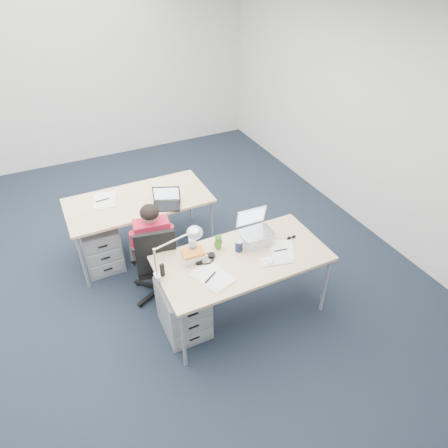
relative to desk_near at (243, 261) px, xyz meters
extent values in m
plane|color=black|center=(-0.81, 0.73, -0.68)|extent=(7.00, 7.00, 0.00)
cube|color=beige|center=(-0.81, 4.23, 0.72)|extent=(6.00, 0.02, 2.80)
cube|color=beige|center=(2.19, 0.73, 0.72)|extent=(0.02, 7.00, 2.80)
cube|color=tan|center=(0.00, 0.00, 0.03)|extent=(1.60, 0.80, 0.03)
cylinder|color=#B7BABC|center=(-0.75, -0.35, -0.33)|extent=(0.04, 0.04, 0.70)
cylinder|color=#B7BABC|center=(0.75, -0.35, -0.33)|extent=(0.04, 0.04, 0.70)
cylinder|color=#B7BABC|center=(-0.75, 0.35, -0.33)|extent=(0.04, 0.04, 0.70)
cylinder|color=#B7BABC|center=(0.75, 0.35, -0.33)|extent=(0.04, 0.04, 0.70)
cube|color=tan|center=(-0.60, 1.40, 0.03)|extent=(1.60, 0.80, 0.03)
cylinder|color=#B7BABC|center=(-1.35, 1.05, -0.33)|extent=(0.04, 0.04, 0.70)
cylinder|color=#B7BABC|center=(0.15, 1.05, -0.33)|extent=(0.04, 0.04, 0.70)
cylinder|color=#B7BABC|center=(-1.35, 1.75, -0.33)|extent=(0.04, 0.04, 0.70)
cylinder|color=#B7BABC|center=(0.15, 1.75, -0.33)|extent=(0.04, 0.04, 0.70)
cylinder|color=black|center=(-0.66, 0.63, -0.45)|extent=(0.04, 0.04, 0.37)
cube|color=black|center=(-0.66, 0.63, -0.26)|extent=(0.47, 0.47, 0.06)
cube|color=black|center=(-0.70, 0.43, 0.03)|extent=(0.39, 0.12, 0.46)
cube|color=#B41934|center=(-0.67, 0.64, 0.02)|extent=(0.36, 0.22, 0.47)
sphere|color=tan|center=(-0.67, 0.64, 0.34)|extent=(0.18, 0.18, 0.18)
cube|color=#A2A4A7|center=(-0.60, 0.05, -0.41)|extent=(0.40, 0.50, 0.55)
cube|color=#A2A4A7|center=(-1.11, 1.36, -0.41)|extent=(0.40, 0.50, 0.55)
cube|color=white|center=(0.25, -0.19, 0.05)|extent=(0.31, 0.19, 0.01)
ellipsoid|color=white|center=(0.19, -0.18, 0.06)|extent=(0.07, 0.11, 0.04)
cylinder|color=#152244|center=(0.01, 0.10, 0.10)|extent=(0.09, 0.09, 0.12)
cylinder|color=silver|center=(-0.41, 0.23, 0.16)|extent=(0.09, 0.09, 0.22)
cube|color=silver|center=(-0.42, 0.17, 0.09)|extent=(0.26, 0.22, 0.10)
cube|color=black|center=(-0.75, 0.09, 0.11)|extent=(0.04, 0.03, 0.13)
cube|color=#F8FF93|center=(-0.37, -0.13, 0.05)|extent=(0.32, 0.40, 0.01)
cube|color=#F8FF93|center=(0.38, -0.08, 0.05)|extent=(0.31, 0.35, 0.01)
cylinder|color=white|center=(-0.38, 1.37, 0.10)|extent=(0.10, 0.10, 0.11)
cube|color=white|center=(-0.95, 1.54, 0.05)|extent=(0.31, 0.38, 0.01)
camera|label=1|loc=(-1.39, -2.46, 2.48)|focal=32.00mm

